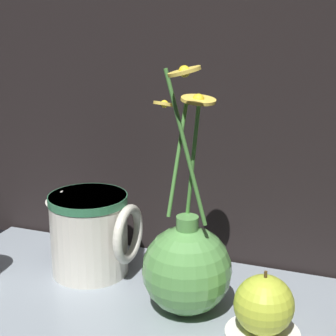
% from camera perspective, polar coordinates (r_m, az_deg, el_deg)
% --- Properties ---
extents(ground_plane, '(6.00, 6.00, 0.00)m').
position_cam_1_polar(ground_plane, '(0.81, -0.88, -14.09)').
color(ground_plane, black).
extents(shelf, '(0.71, 0.31, 0.01)m').
position_cam_1_polar(shelf, '(0.81, -0.88, -13.72)').
color(shelf, gray).
rests_on(shelf, ground_plane).
extents(vase_with_flowers, '(0.12, 0.13, 0.34)m').
position_cam_1_polar(vase_with_flowers, '(0.76, 1.93, -9.95)').
color(vase_with_flowers, '#59994C').
rests_on(vase_with_flowers, shelf).
extents(ceramic_pitcher, '(0.14, 0.12, 0.14)m').
position_cam_1_polar(ceramic_pitcher, '(0.87, -7.86, -6.32)').
color(ceramic_pitcher, beige).
rests_on(ceramic_pitcher, shelf).
extents(saucer_plate, '(0.09, 0.09, 0.01)m').
position_cam_1_polar(saucer_plate, '(0.74, 9.56, -16.40)').
color(saucer_plate, white).
rests_on(saucer_plate, shelf).
extents(orange_fruit, '(0.07, 0.07, 0.08)m').
position_cam_1_polar(orange_fruit, '(0.71, 9.72, -13.54)').
color(orange_fruit, '#B7C638').
rests_on(orange_fruit, saucer_plate).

